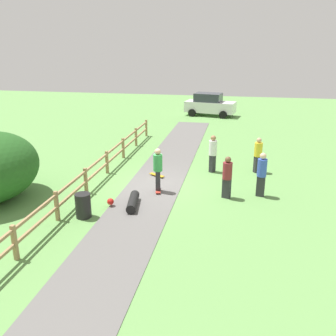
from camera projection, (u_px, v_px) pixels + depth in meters
The scene contains 12 objects.
ground_plane at pixel (154, 186), 16.34m from camera, with size 60.00×60.00×0.00m, color #60934C.
asphalt_path at pixel (154, 186), 16.34m from camera, with size 2.40×28.00×0.02m, color #605E5B.
wooden_fence at pixel (97, 168), 16.60m from camera, with size 0.12×18.12×1.10m.
trash_bin at pixel (83, 206), 13.33m from camera, with size 0.56×0.56×0.90m, color black.
skater_riding at pixel (158, 168), 15.41m from camera, with size 0.45×0.82×1.87m.
skater_fallen at pixel (131, 202), 14.25m from camera, with size 1.29×1.53×0.36m.
skateboard_loose at pixel (157, 175), 17.48m from camera, with size 0.79×0.58×0.08m.
bystander_blue at pixel (262, 172), 14.99m from camera, with size 0.45×0.45×1.85m.
bystander_maroon at pixel (227, 175), 14.83m from camera, with size 0.50×0.50×1.75m.
bystander_white at pixel (213, 152), 17.86m from camera, with size 0.51×0.51×1.83m.
bystander_yellow at pixel (258, 153), 17.84m from camera, with size 0.52×0.52×1.72m.
parked_car_white at pixel (210, 105), 31.88m from camera, with size 4.43×2.55×1.92m.
Camera 1 is at (3.51, -14.83, 5.98)m, focal length 39.79 mm.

